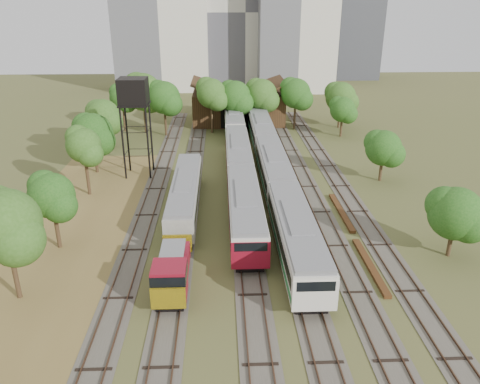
{
  "coord_description": "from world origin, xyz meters",
  "views": [
    {
      "loc": [
        -4.17,
        -26.25,
        20.46
      ],
      "look_at": [
        -2.34,
        17.62,
        2.5
      ],
      "focal_mm": 35.0,
      "sensor_mm": 36.0,
      "label": 1
    }
  ],
  "objects_px": {
    "shunter_locomotive": "(172,273)",
    "railcar_red_set": "(241,178)",
    "railcar_green_set": "(274,168)",
    "water_tower": "(133,94)"
  },
  "relations": [
    {
      "from": "railcar_green_set",
      "to": "water_tower",
      "type": "height_order",
      "value": "water_tower"
    },
    {
      "from": "railcar_green_set",
      "to": "shunter_locomotive",
      "type": "distance_m",
      "value": 23.98
    },
    {
      "from": "railcar_red_set",
      "to": "railcar_green_set",
      "type": "xyz_separation_m",
      "value": [
        4.0,
        3.11,
        0.03
      ]
    },
    {
      "from": "shunter_locomotive",
      "to": "water_tower",
      "type": "bearing_deg",
      "value": 104.08
    },
    {
      "from": "water_tower",
      "to": "railcar_green_set",
      "type": "bearing_deg",
      "value": -14.48
    },
    {
      "from": "railcar_red_set",
      "to": "water_tower",
      "type": "relative_size",
      "value": 2.86
    },
    {
      "from": "shunter_locomotive",
      "to": "water_tower",
      "type": "xyz_separation_m",
      "value": [
        -6.53,
        26.05,
        8.65
      ]
    },
    {
      "from": "railcar_red_set",
      "to": "railcar_green_set",
      "type": "relative_size",
      "value": 0.66
    },
    {
      "from": "railcar_red_set",
      "to": "shunter_locomotive",
      "type": "relative_size",
      "value": 4.27
    },
    {
      "from": "shunter_locomotive",
      "to": "railcar_red_set",
      "type": "bearing_deg",
      "value": 72.19
    }
  ]
}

